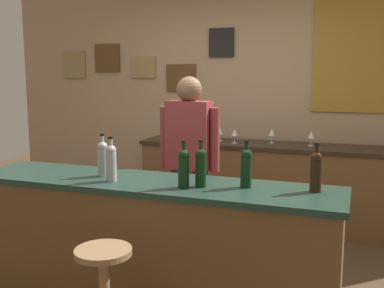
{
  "coord_description": "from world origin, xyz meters",
  "views": [
    {
      "loc": [
        1.32,
        -3.13,
        1.64
      ],
      "look_at": [
        0.01,
        0.45,
        1.05
      ],
      "focal_mm": 42.6,
      "sensor_mm": 36.0,
      "label": 1
    }
  ],
  "objects": [
    {
      "name": "wine_bottle_a",
      "position": [
        -0.36,
        -0.38,
        1.06
      ],
      "size": [
        0.07,
        0.07,
        0.31
      ],
      "color": "#999E99",
      "rests_on": "bar_counter"
    },
    {
      "name": "ground_plane",
      "position": [
        0.0,
        0.0,
        0.0
      ],
      "size": [
        10.0,
        10.0,
        0.0
      ],
      "primitive_type": "plane",
      "color": "#4C3823"
    },
    {
      "name": "bar_stool",
      "position": [
        0.03,
        -1.05,
        0.46
      ],
      "size": [
        0.32,
        0.32,
        0.68
      ],
      "color": "olive",
      "rests_on": "ground_plane"
    },
    {
      "name": "side_counter",
      "position": [
        0.4,
        1.65,
        0.45
      ],
      "size": [
        2.72,
        0.56,
        0.9
      ],
      "color": "brown",
      "rests_on": "ground_plane"
    },
    {
      "name": "wine_bottle_c",
      "position": [
        0.29,
        -0.49,
        1.06
      ],
      "size": [
        0.07,
        0.07,
        0.31
      ],
      "color": "black",
      "rests_on": "bar_counter"
    },
    {
      "name": "bartender",
      "position": [
        0.02,
        0.35,
        0.94
      ],
      "size": [
        0.52,
        0.21,
        1.62
      ],
      "color": "#384766",
      "rests_on": "ground_plane"
    },
    {
      "name": "wine_bottle_e",
      "position": [
        0.67,
        -0.35,
        1.06
      ],
      "size": [
        0.07,
        0.07,
        0.31
      ],
      "color": "black",
      "rests_on": "bar_counter"
    },
    {
      "name": "bar_counter",
      "position": [
        0.0,
        -0.4,
        0.46
      ],
      "size": [
        2.61,
        0.6,
        0.92
      ],
      "color": "brown",
      "rests_on": "ground_plane"
    },
    {
      "name": "wine_glass_d",
      "position": [
        0.87,
        1.68,
        1.01
      ],
      "size": [
        0.07,
        0.07,
        0.16
      ],
      "color": "silver",
      "rests_on": "side_counter"
    },
    {
      "name": "coffee_mug",
      "position": [
        -0.59,
        1.68,
        0.95
      ],
      "size": [
        0.13,
        0.08,
        0.09
      ],
      "color": "#B2332D",
      "rests_on": "side_counter"
    },
    {
      "name": "wine_glass_a",
      "position": [
        -0.12,
        1.68,
        1.01
      ],
      "size": [
        0.07,
        0.07,
        0.16
      ],
      "color": "silver",
      "rests_on": "side_counter"
    },
    {
      "name": "wine_bottle_d",
      "position": [
        0.39,
        -0.43,
        1.06
      ],
      "size": [
        0.07,
        0.07,
        0.31
      ],
      "color": "black",
      "rests_on": "bar_counter"
    },
    {
      "name": "back_wall",
      "position": [
        0.03,
        2.03,
        1.42
      ],
      "size": [
        6.0,
        0.09,
        2.8
      ],
      "color": "tan",
      "rests_on": "ground_plane"
    },
    {
      "name": "wine_bottle_f",
      "position": [
        1.09,
        -0.31,
        1.06
      ],
      "size": [
        0.07,
        0.07,
        0.31
      ],
      "color": "black",
      "rests_on": "bar_counter"
    },
    {
      "name": "wine_bottle_b",
      "position": [
        -0.23,
        -0.5,
        1.06
      ],
      "size": [
        0.07,
        0.07,
        0.31
      ],
      "color": "#999E99",
      "rests_on": "bar_counter"
    },
    {
      "name": "wine_glass_b",
      "position": [
        0.08,
        1.57,
        1.01
      ],
      "size": [
        0.07,
        0.07,
        0.16
      ],
      "color": "silver",
      "rests_on": "side_counter"
    },
    {
      "name": "wine_glass_c",
      "position": [
        0.45,
        1.72,
        1.01
      ],
      "size": [
        0.07,
        0.07,
        0.16
      ],
      "color": "silver",
      "rests_on": "side_counter"
    }
  ]
}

